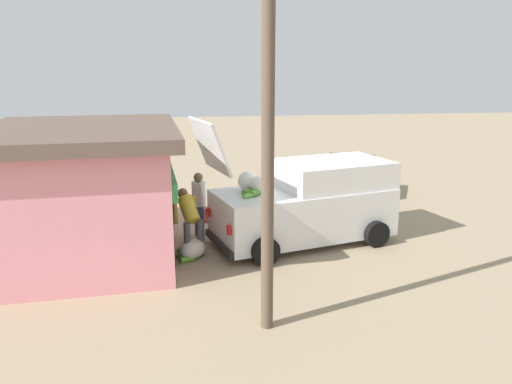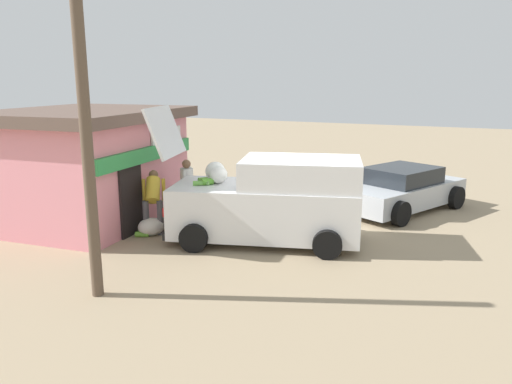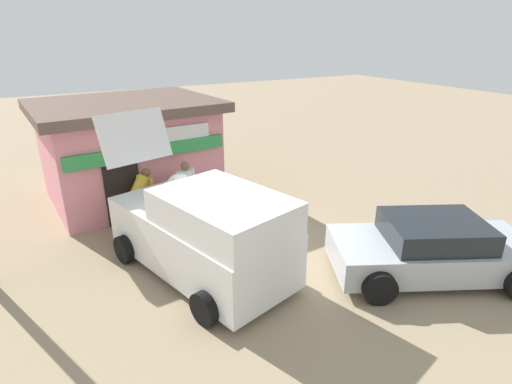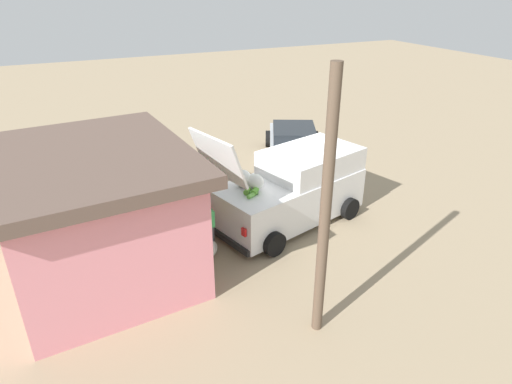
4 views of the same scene
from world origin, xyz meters
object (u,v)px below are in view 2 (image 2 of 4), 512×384
Objects in this scene: unloaded_banana_pile at (151,227)px; storefront_bar at (88,164)px; vendor_standing at (187,186)px; paint_bucket at (221,205)px; customer_bending at (153,197)px; parked_sedan at (401,190)px; delivery_van at (272,200)px.

storefront_bar is at bearing 77.18° from unloaded_banana_pile.
storefront_bar is 3.19× the size of vendor_standing.
storefront_bar is 3.76m from paint_bucket.
unloaded_banana_pile is (-0.19, -0.02, -0.72)m from customer_bending.
parked_sedan is 11.33× the size of paint_bucket.
storefront_bar is 1.20× the size of parked_sedan.
parked_sedan is 6.12m from vendor_standing.
customer_bending reaches higher than paint_bucket.
customer_bending is (-0.57, 2.89, -0.07)m from delivery_van.
customer_bending is at bearing 101.25° from delivery_van.
unloaded_banana_pile is at bearing -102.82° from storefront_bar.
unloaded_banana_pile is (-0.52, -2.28, -1.31)m from storefront_bar.
storefront_bar is 5.85× the size of unloaded_banana_pile.
delivery_van reaches higher than vendor_standing.
storefront_bar is 2.70m from vendor_standing.
unloaded_banana_pile is at bearing 168.63° from paint_bucket.
delivery_van is 3.30× the size of customer_bending.
parked_sedan is at bearing -54.83° from vendor_standing.
vendor_standing is 1.83× the size of unloaded_banana_pile.
delivery_van reaches higher than customer_bending.
storefront_bar is 8.72m from parked_sedan.
parked_sedan is at bearing -59.84° from storefront_bar.
paint_bucket is (1.28, -0.31, -0.77)m from vendor_standing.
storefront_bar is at bearing 120.16° from parked_sedan.
customer_bending reaches higher than parked_sedan.
storefront_bar is at bearing 92.73° from delivery_van.
vendor_standing reaches higher than parked_sedan.
customer_bending is at bearing -98.26° from storefront_bar.
vendor_standing is 1.53m from paint_bucket.
delivery_van is at bearing -128.92° from paint_bucket.
delivery_van is 3.10m from paint_bucket.
unloaded_banana_pile is 2.32× the size of paint_bucket.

